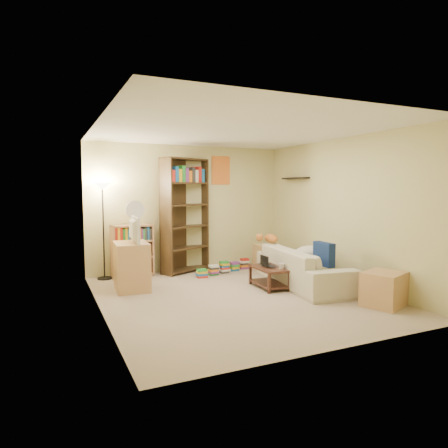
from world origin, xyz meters
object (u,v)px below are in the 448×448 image
(television, at_px, (131,230))
(tall_bookshelf, at_px, (185,213))
(floor_lamp, at_px, (103,202))
(mug, at_px, (281,266))
(short_bookshelf, at_px, (132,251))
(side_table, at_px, (267,257))
(tabby_cat, at_px, (269,238))
(tv_stand, at_px, (132,266))
(sofa, at_px, (303,267))
(laptop, at_px, (270,266))
(end_cabinet, at_px, (384,289))
(coffee_table, at_px, (269,275))
(desk_fan, at_px, (135,212))

(television, bearing_deg, tall_bookshelf, -48.53)
(television, bearing_deg, floor_lamp, 20.76)
(mug, distance_m, short_bookshelf, 2.82)
(mug, xyz_separation_m, side_table, (0.63, 1.52, -0.14))
(short_bookshelf, xyz_separation_m, side_table, (2.62, -0.48, -0.23))
(tabby_cat, bearing_deg, side_table, 62.48)
(tall_bookshelf, bearing_deg, tv_stand, -166.83)
(mug, xyz_separation_m, tall_bookshelf, (-0.95, 2.00, 0.78))
(mug, bearing_deg, short_bookshelf, 134.87)
(sofa, relative_size, side_table, 4.45)
(tabby_cat, relative_size, short_bookshelf, 0.52)
(laptop, height_order, floor_lamp, floor_lamp)
(tall_bookshelf, bearing_deg, end_cabinet, -86.61)
(tv_stand, height_order, side_table, tv_stand)
(coffee_table, relative_size, laptop, 2.09)
(tabby_cat, bearing_deg, laptop, -119.04)
(end_cabinet, bearing_deg, coffee_table, 120.78)
(television, distance_m, end_cabinet, 3.92)
(desk_fan, bearing_deg, sofa, -37.00)
(desk_fan, bearing_deg, tv_stand, -105.97)
(mug, distance_m, television, 2.50)
(sofa, distance_m, coffee_table, 0.63)
(side_table, bearing_deg, desk_fan, 170.51)
(desk_fan, bearing_deg, tabby_cat, -23.26)
(short_bookshelf, bearing_deg, laptop, -46.58)
(tabby_cat, bearing_deg, mug, -109.51)
(side_table, bearing_deg, tv_stand, -170.07)
(laptop, xyz_separation_m, end_cabinet, (0.89, -1.59, -0.12))
(coffee_table, relative_size, short_bookshelf, 0.82)
(coffee_table, height_order, desk_fan, desk_fan)
(short_bookshelf, bearing_deg, mug, -49.58)
(mug, distance_m, end_cabinet, 1.59)
(tabby_cat, height_order, tall_bookshelf, tall_bookshelf)
(tabby_cat, distance_m, laptop, 0.90)
(tabby_cat, bearing_deg, short_bookshelf, 156.27)
(short_bookshelf, bearing_deg, side_table, -14.72)
(sofa, xyz_separation_m, desk_fan, (-2.45, 1.85, 0.89))
(television, relative_size, end_cabinet, 1.27)
(short_bookshelf, xyz_separation_m, floor_lamp, (-0.51, -0.00, 0.91))
(mug, height_order, side_table, side_table)
(desk_fan, bearing_deg, laptop, -42.18)
(tall_bookshelf, bearing_deg, coffee_table, -89.10)
(mug, bearing_deg, laptop, 102.72)
(mug, bearing_deg, desk_fan, 134.75)
(laptop, relative_size, short_bookshelf, 0.39)
(mug, height_order, floor_lamp, floor_lamp)
(sofa, xyz_separation_m, short_bookshelf, (-2.50, 1.89, 0.17))
(floor_lamp, bearing_deg, tall_bookshelf, 0.00)
(sofa, distance_m, floor_lamp, 3.72)
(tv_stand, bearing_deg, floor_lamp, 110.76)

